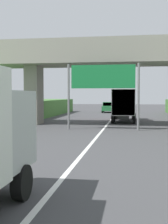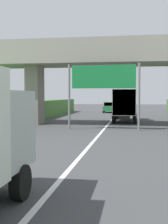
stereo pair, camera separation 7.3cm
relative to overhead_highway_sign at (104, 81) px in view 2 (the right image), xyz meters
The scene contains 6 objects.
lane_centre_stripe 4.54m from the overhead_highway_sign, 90.00° to the right, with size 0.20×89.55×0.01m, color white.
overpass_bridge 4.48m from the overhead_highway_sign, 90.00° to the left, with size 40.00×4.80×7.89m.
overhead_highway_sign is the anchor object (origin of this frame).
truck_red 8.60m from the overhead_highway_sign, 79.46° to the left, with size 2.44×7.30×3.44m.
car_green 25.68m from the overhead_highway_sign, 93.43° to the left, with size 1.86×4.10×1.72m.
construction_barrel_4 7.86m from the overhead_highway_sign, 162.85° to the right, with size 0.57×0.57×0.90m.
Camera 2 is at (2.37, 2.41, 2.81)m, focal length 48.48 mm.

